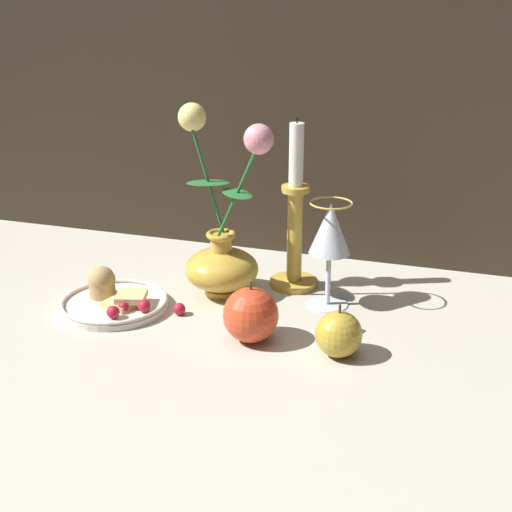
% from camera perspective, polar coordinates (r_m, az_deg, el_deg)
% --- Properties ---
extents(ground_plane, '(2.40, 2.40, 0.00)m').
position_cam_1_polar(ground_plane, '(1.09, -1.64, -5.61)').
color(ground_plane, '#B7B2A3').
rests_on(ground_plane, ground).
extents(vase, '(0.16, 0.12, 0.31)m').
position_cam_1_polar(vase, '(1.16, -2.72, 0.67)').
color(vase, gold).
rests_on(vase, ground_plane).
extents(plate_with_pastries, '(0.17, 0.17, 0.06)m').
position_cam_1_polar(plate_with_pastries, '(1.16, -11.38, -3.41)').
color(plate_with_pastries, silver).
rests_on(plate_with_pastries, ground_plane).
extents(wine_glass, '(0.07, 0.07, 0.17)m').
position_cam_1_polar(wine_glass, '(1.11, 5.94, 1.84)').
color(wine_glass, silver).
rests_on(wine_glass, ground_plane).
extents(candlestick, '(0.08, 0.08, 0.29)m').
position_cam_1_polar(candlestick, '(1.19, 3.12, 2.28)').
color(candlestick, gold).
rests_on(candlestick, ground_plane).
extents(apple_beside_vase, '(0.07, 0.07, 0.08)m').
position_cam_1_polar(apple_beside_vase, '(1.00, 6.63, -6.23)').
color(apple_beside_vase, '#B2932D').
rests_on(apple_beside_vase, ground_plane).
extents(apple_near_glass, '(0.08, 0.08, 0.09)m').
position_cam_1_polar(apple_near_glass, '(1.03, -0.42, -4.73)').
color(apple_near_glass, '#D14223').
rests_on(apple_near_glass, ground_plane).
extents(berry_near_plate, '(0.02, 0.02, 0.02)m').
position_cam_1_polar(berry_near_plate, '(1.10, -1.45, -4.75)').
color(berry_near_plate, '#AD192D').
rests_on(berry_near_plate, ground_plane).
extents(berry_front_center, '(0.02, 0.02, 0.02)m').
position_cam_1_polar(berry_front_center, '(1.12, -6.16, -4.24)').
color(berry_front_center, '#AD192D').
rests_on(berry_front_center, ground_plane).
extents(berry_by_glass_stem, '(0.02, 0.02, 0.02)m').
position_cam_1_polar(berry_by_glass_stem, '(1.07, 7.75, -5.58)').
color(berry_by_glass_stem, '#AD192D').
rests_on(berry_by_glass_stem, ground_plane).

